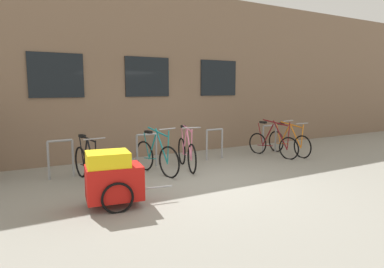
# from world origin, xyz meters

# --- Properties ---
(ground_plane) EXTENTS (42.00, 42.00, 0.00)m
(ground_plane) POSITION_xyz_m (0.00, 0.00, 0.00)
(ground_plane) COLOR gray
(storefront_building) EXTENTS (28.00, 7.67, 4.72)m
(storefront_building) POSITION_xyz_m (0.00, 7.02, 2.36)
(storefront_building) COLOR #7A604C
(storefront_building) RESTS_ON ground
(bike_rack) EXTENTS (6.56, 0.05, 0.85)m
(bike_rack) POSITION_xyz_m (0.42, 1.90, 0.51)
(bike_rack) COLOR gray
(bike_rack) RESTS_ON ground
(bicycle_teal) EXTENTS (0.51, 1.64, 1.11)m
(bicycle_teal) POSITION_xyz_m (-0.61, 1.25, 0.39)
(bicycle_teal) COLOR black
(bicycle_teal) RESTS_ON ground
(bicycle_black) EXTENTS (0.44, 1.64, 0.99)m
(bicycle_black) POSITION_xyz_m (-2.12, 1.35, 0.38)
(bicycle_black) COLOR black
(bicycle_black) RESTS_ON ground
(bicycle_maroon) EXTENTS (0.49, 1.70, 1.10)m
(bicycle_maroon) POSITION_xyz_m (3.11, 1.42, 0.37)
(bicycle_maroon) COLOR black
(bicycle_maroon) RESTS_ON ground
(bicycle_orange) EXTENTS (0.44, 1.75, 1.00)m
(bicycle_orange) POSITION_xyz_m (3.70, 1.38, 0.37)
(bicycle_orange) COLOR black
(bicycle_orange) RESTS_ON ground
(bicycle_pink) EXTENTS (0.55, 1.65, 1.08)m
(bicycle_pink) POSITION_xyz_m (0.25, 1.36, 0.39)
(bicycle_pink) COLOR black
(bicycle_pink) RESTS_ON ground
(bike_trailer) EXTENTS (1.48, 0.77, 0.95)m
(bike_trailer) POSITION_xyz_m (-2.11, -0.41, 0.49)
(bike_trailer) COLOR red
(bike_trailer) RESTS_ON ground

